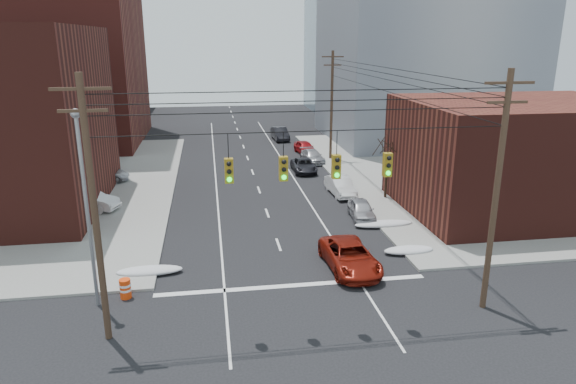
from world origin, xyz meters
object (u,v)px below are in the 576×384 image
object	(u,v)px
red_pickup	(350,256)
parked_car_f	(280,134)
parked_car_c	(304,166)
lot_car_d	(30,179)
parked_car_d	(312,156)
lot_car_c	(12,193)
parked_car_b	(341,186)
lot_car_b	(101,175)
parked_car_a	(361,210)
lot_car_a	(88,200)
construction_barrel	(125,288)
parked_car_e	(305,147)

from	to	relation	value
red_pickup	parked_car_f	size ratio (longest dim) A/B	1.12
parked_car_c	lot_car_d	size ratio (longest dim) A/B	1.01
parked_car_d	lot_car_d	world-z (taller)	lot_car_d
parked_car_c	lot_car_c	xyz separation A→B (m)	(-23.81, -6.02, 0.20)
red_pickup	parked_car_b	bearing A→B (deg)	75.03
red_pickup	parked_car_d	bearing A→B (deg)	80.61
parked_car_c	lot_car_b	xyz separation A→B (m)	(-18.10, -1.33, 0.18)
parked_car_a	lot_car_a	size ratio (longest dim) A/B	0.87
construction_barrel	lot_car_a	bearing A→B (deg)	108.07
lot_car_a	construction_barrel	distance (m)	14.54
parked_car_c	lot_car_a	size ratio (longest dim) A/B	1.00
lot_car_c	construction_barrel	size ratio (longest dim) A/B	4.66
parked_car_a	parked_car_e	world-z (taller)	parked_car_e
parked_car_a	parked_car_e	size ratio (longest dim) A/B	0.95
lot_car_a	construction_barrel	size ratio (longest dim) A/B	4.51
red_pickup	parked_car_a	distance (m)	8.38
red_pickup	construction_barrel	distance (m)	11.77
lot_car_b	lot_car_c	world-z (taller)	lot_car_c
parked_car_a	lot_car_c	xyz separation A→B (m)	(-25.41, 7.51, 0.15)
parked_car_d	lot_car_d	distance (m)	25.96
red_pickup	lot_car_d	size ratio (longest dim) A/B	1.21
construction_barrel	lot_car_d	bearing A→B (deg)	117.21
red_pickup	parked_car_e	size ratio (longest dim) A/B	1.30
parked_car_c	parked_car_d	size ratio (longest dim) A/B	1.04
parked_car_f	lot_car_d	xyz separation A→B (m)	(-23.64, -18.46, 0.12)
parked_car_a	parked_car_b	world-z (taller)	parked_car_b
parked_car_a	parked_car_d	distance (m)	17.27
parked_car_c	construction_barrel	xyz separation A→B (m)	(-13.08, -22.85, -0.11)
parked_car_a	lot_car_a	world-z (taller)	lot_car_a
parked_car_d	lot_car_c	size ratio (longest dim) A/B	0.93
lot_car_a	lot_car_c	bearing A→B (deg)	84.51
parked_car_c	construction_barrel	size ratio (longest dim) A/B	4.52
parked_car_b	lot_car_a	xyz separation A→B (m)	(-19.19, -1.34, 0.15)
parked_car_e	parked_car_f	distance (m)	8.44
parked_car_a	parked_car_c	xyz separation A→B (m)	(-1.60, 13.53, -0.04)
red_pickup	parked_car_d	world-z (taller)	red_pickup
lot_car_a	lot_car_b	world-z (taller)	lot_car_a
red_pickup	lot_car_b	size ratio (longest dim) A/B	1.14
red_pickup	parked_car_b	xyz separation A→B (m)	(3.01, 13.66, -0.01)
parked_car_c	parked_car_a	bearing A→B (deg)	-82.80
parked_car_a	parked_car_d	size ratio (longest dim) A/B	0.91
parked_car_b	construction_barrel	size ratio (longest dim) A/B	4.49
red_pickup	lot_car_a	size ratio (longest dim) A/B	1.20
parked_car_c	parked_car_f	world-z (taller)	parked_car_f
parked_car_a	parked_car_e	bearing A→B (deg)	95.13
parked_car_f	lot_car_a	bearing A→B (deg)	-128.28
parked_car_e	lot_car_a	world-z (taller)	lot_car_a
parked_car_d	lot_car_b	bearing A→B (deg)	-171.77
parked_car_a	lot_car_a	distance (m)	19.72
parked_car_f	parked_car_c	bearing A→B (deg)	-93.33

